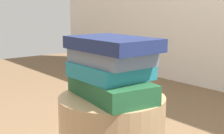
% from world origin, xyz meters
% --- Properties ---
extents(book_forest, '(0.32, 0.20, 0.06)m').
position_xyz_m(book_forest, '(0.01, -0.01, 0.52)').
color(book_forest, '#1E512D').
rests_on(book_forest, side_table).
extents(book_teal, '(0.23, 0.20, 0.05)m').
position_xyz_m(book_teal, '(-0.01, -0.00, 0.58)').
color(book_teal, '#1E727F').
rests_on(book_teal, book_forest).
extents(book_slate, '(0.25, 0.17, 0.04)m').
position_xyz_m(book_slate, '(0.00, -0.01, 0.62)').
color(book_slate, slate).
rests_on(book_slate, book_teal).
extents(book_navy, '(0.28, 0.18, 0.04)m').
position_xyz_m(book_navy, '(0.01, -0.01, 0.66)').
color(book_navy, '#19234C').
rests_on(book_navy, book_slate).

